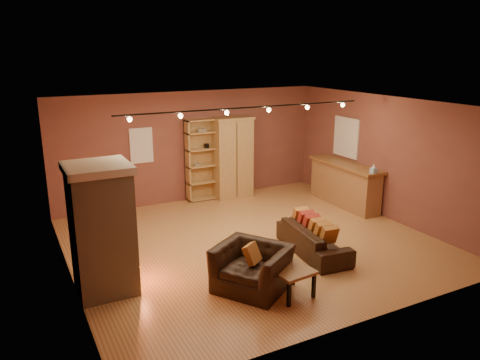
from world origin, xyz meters
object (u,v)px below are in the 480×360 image
loveseat (314,234)px  coffee_table (292,273)px  armoire (232,157)px  fireplace (102,229)px  bookcase (202,159)px  armchair (252,261)px  bar_counter (345,184)px

loveseat → coffee_table: (-1.27, -1.17, 0.01)m
armoire → fireplace: bearing=-138.7°
bookcase → coffee_table: bookcase is taller
armoire → armchair: size_ratio=1.57×
armoire → bar_counter: (2.17, -1.95, -0.52)m
fireplace → loveseat: size_ratio=1.13×
bookcase → armchair: (-1.15, -4.80, -0.58)m
armoire → coffee_table: bearing=-106.3°
bookcase → bar_counter: size_ratio=0.94×
armchair → coffee_table: 0.67m
bookcase → armoire: size_ratio=0.99×
bookcase → armchair: bookcase is taller
armchair → coffee_table: bearing=9.7°
armchair → loveseat: bearing=77.9°
bookcase → armoire: (0.80, -0.16, -0.01)m
loveseat → bar_counter: bearing=-43.4°
bookcase → loveseat: bearing=-82.1°
fireplace → coffee_table: (2.57, -1.54, -0.67)m
armoire → loveseat: (-0.23, -3.95, -0.69)m
fireplace → loveseat: fireplace is taller
fireplace → armchair: bearing=-26.5°
bookcase → bar_counter: (2.97, -2.10, -0.53)m
bookcase → loveseat: 4.21m
fireplace → loveseat: (3.85, -0.37, -0.68)m
fireplace → armoire: (4.07, 3.58, 0.01)m
fireplace → armchair: (2.12, -1.06, -0.56)m
armoire → armchair: bearing=-112.8°
bar_counter → coffee_table: bar_counter is taller
bar_counter → armchair: 4.92m
coffee_table → loveseat: bearing=42.5°
loveseat → coffee_table: bearing=139.2°
armoire → loveseat: bearing=-93.3°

